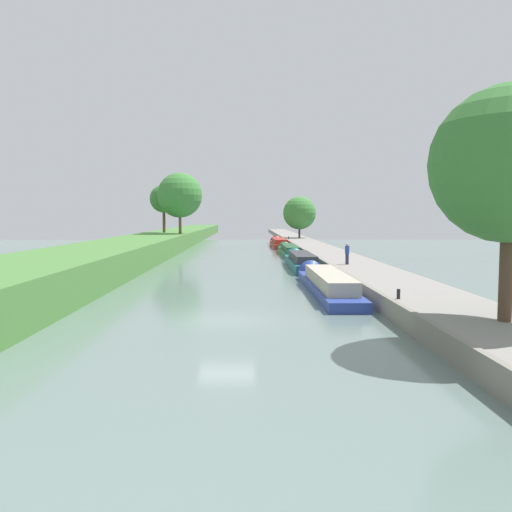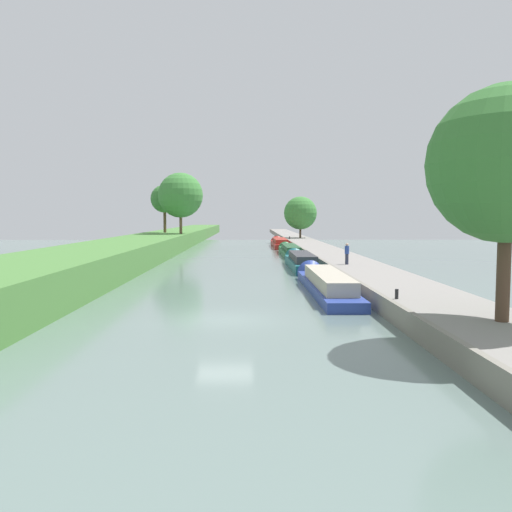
% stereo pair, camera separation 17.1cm
% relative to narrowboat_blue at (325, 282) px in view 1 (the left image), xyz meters
% --- Properties ---
extents(ground_plane, '(160.00, 160.00, 0.00)m').
position_rel_narrowboat_blue_xyz_m(ground_plane, '(-5.79, -9.08, -0.52)').
color(ground_plane, slate).
extents(right_towpath, '(4.36, 260.00, 0.89)m').
position_rel_narrowboat_blue_xyz_m(right_towpath, '(3.86, -9.08, -0.08)').
color(right_towpath, gray).
rests_on(right_towpath, ground_plane).
extents(stone_quay, '(0.25, 260.00, 0.94)m').
position_rel_narrowboat_blue_xyz_m(stone_quay, '(1.56, -9.08, -0.06)').
color(stone_quay, gray).
rests_on(stone_quay, ground_plane).
extents(narrowboat_blue, '(2.07, 15.70, 2.02)m').
position_rel_narrowboat_blue_xyz_m(narrowboat_blue, '(0.00, 0.00, 0.00)').
color(narrowboat_blue, '#283D93').
rests_on(narrowboat_blue, ground_plane).
extents(narrowboat_teal, '(2.08, 13.40, 2.00)m').
position_rel_narrowboat_blue_xyz_m(narrowboat_teal, '(-0.03, 14.83, 0.05)').
color(narrowboat_teal, '#195B60').
rests_on(narrowboat_teal, ground_plane).
extents(narrowboat_green, '(1.87, 15.80, 1.81)m').
position_rel_narrowboat_blue_xyz_m(narrowboat_green, '(0.19, 30.23, -0.01)').
color(narrowboat_green, '#1E6033').
rests_on(narrowboat_green, ground_plane).
extents(narrowboat_red, '(2.18, 15.18, 2.07)m').
position_rel_narrowboat_blue_xyz_m(narrowboat_red, '(-0.04, 47.05, 0.02)').
color(narrowboat_red, maroon).
rests_on(narrowboat_red, ground_plane).
extents(tree_rightbank_near, '(5.54, 5.54, 8.32)m').
position_rel_narrowboat_blue_xyz_m(tree_rightbank_near, '(4.31, -14.02, 5.89)').
color(tree_rightbank_near, '#4C3828').
rests_on(tree_rightbank_near, right_towpath).
extents(tree_rightbank_midnear, '(5.71, 5.71, 7.16)m').
position_rel_narrowboat_blue_xyz_m(tree_rightbank_midnear, '(4.26, 58.61, 4.66)').
color(tree_rightbank_midnear, '#4C3828').
rests_on(tree_rightbank_midnear, right_towpath).
extents(tree_leftbank_downstream, '(4.20, 4.20, 7.22)m').
position_rel_narrowboat_blue_xyz_m(tree_leftbank_downstream, '(-17.44, 47.46, 6.71)').
color(tree_leftbank_downstream, brown).
rests_on(tree_leftbank_downstream, left_grassy_bank).
extents(tree_leftbank_upstream, '(6.35, 6.35, 8.63)m').
position_rel_narrowboat_blue_xyz_m(tree_leftbank_upstream, '(-14.37, 42.41, 7.07)').
color(tree_leftbank_upstream, brown).
rests_on(tree_leftbank_upstream, left_grassy_bank).
extents(person_walking, '(0.34, 0.34, 1.66)m').
position_rel_narrowboat_blue_xyz_m(person_walking, '(2.92, 8.15, 1.24)').
color(person_walking, '#282D42').
rests_on(person_walking, right_towpath).
extents(mooring_bollard_near, '(0.16, 0.16, 0.45)m').
position_rel_narrowboat_blue_xyz_m(mooring_bollard_near, '(1.98, -8.92, 0.59)').
color(mooring_bollard_near, black).
rests_on(mooring_bollard_near, right_towpath).
extents(mooring_bollard_far, '(0.16, 0.16, 0.45)m').
position_rel_narrowboat_blue_xyz_m(mooring_bollard_far, '(1.98, 53.41, 0.59)').
color(mooring_bollard_far, black).
rests_on(mooring_bollard_far, right_towpath).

